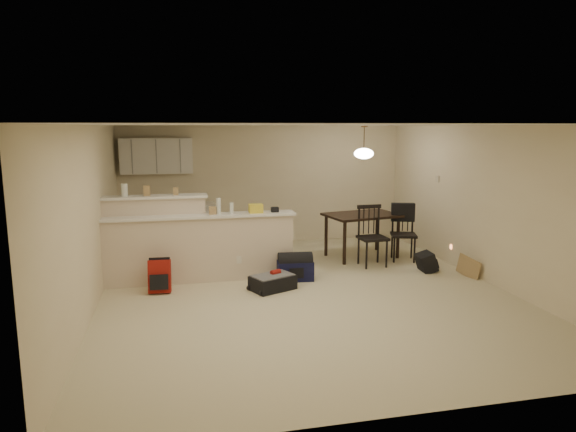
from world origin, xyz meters
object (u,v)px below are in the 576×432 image
object	(u,v)px
red_backpack	(160,276)
navy_duffel	(295,270)
dining_table	(362,219)
dining_chair_far	(404,233)
suitcase	(273,283)
black_daypack	(426,262)
dining_chair_near	(373,236)
pendant_lamp	(364,153)

from	to	relation	value
red_backpack	navy_duffel	size ratio (longest dim) A/B	0.85
dining_table	navy_duffel	xyz separation A→B (m)	(-1.59, -1.19, -0.58)
dining_chair_far	red_backpack	world-z (taller)	dining_chair_far
navy_duffel	suitcase	bearing A→B (deg)	-132.36
red_backpack	black_daypack	distance (m)	4.48
dining_table	navy_duffel	world-z (taller)	dining_table
dining_table	black_daypack	distance (m)	1.52
dining_chair_far	dining_chair_near	bearing A→B (deg)	-144.67
dining_table	dining_chair_near	distance (m)	0.68
black_daypack	red_backpack	bearing A→B (deg)	97.04
red_backpack	black_daypack	world-z (taller)	red_backpack
pendant_lamp	suitcase	xyz separation A→B (m)	(-2.05, -1.61, -1.88)
dining_chair_near	navy_duffel	size ratio (longest dim) A/B	1.87
dining_chair_far	black_daypack	distance (m)	0.85
navy_duffel	dining_chair_near	bearing A→B (deg)	24.14
black_daypack	dining_chair_near	bearing A→B (deg)	60.17
black_daypack	suitcase	bearing A→B (deg)	103.49
suitcase	dining_table	bearing A→B (deg)	14.07
dining_chair_far	suitcase	xyz separation A→B (m)	(-2.71, -1.19, -0.41)
dining_chair_far	red_backpack	bearing A→B (deg)	-150.83
dining_table	black_daypack	size ratio (longest dim) A/B	4.16
dining_table	dining_chair_near	bearing A→B (deg)	-104.31
dining_table	dining_chair_far	size ratio (longest dim) A/B	1.43
dining_table	red_backpack	distance (m)	4.00
pendant_lamp	dining_chair_far	xyz separation A→B (m)	(0.66, -0.42, -1.47)
dining_table	suitcase	xyz separation A→B (m)	(-2.05, -1.61, -0.63)
dining_table	suitcase	world-z (taller)	dining_table
pendant_lamp	suitcase	distance (m)	3.21
suitcase	black_daypack	bearing A→B (deg)	-15.55
dining_table	red_backpack	world-z (taller)	dining_table
black_daypack	dining_table	bearing A→B (deg)	36.85
navy_duffel	pendant_lamp	bearing A→B (deg)	41.75
pendant_lamp	dining_chair_far	world-z (taller)	pendant_lamp
dining_table	navy_duffel	bearing A→B (deg)	-154.27
pendant_lamp	dining_chair_far	size ratio (longest dim) A/B	0.60
dining_chair_far	suitcase	size ratio (longest dim) A/B	1.61
dining_chair_near	navy_duffel	world-z (taller)	dining_chair_near
suitcase	navy_duffel	world-z (taller)	navy_duffel
suitcase	black_daypack	xyz separation A→B (m)	(2.79, 0.42, 0.05)
red_backpack	black_daypack	size ratio (longest dim) A/B	1.38
dining_chair_far	suitcase	distance (m)	2.99
suitcase	red_backpack	world-z (taller)	red_backpack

